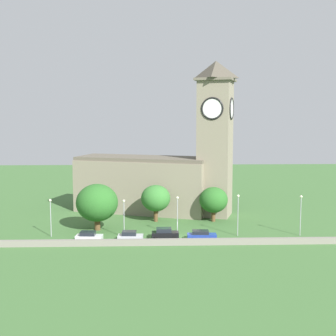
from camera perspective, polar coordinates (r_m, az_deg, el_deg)
name	(u,v)px	position (r m, az deg, el deg)	size (l,w,h in m)	color
ground_plane	(176,218)	(91.65, 1.02, -6.28)	(200.00, 200.00, 0.00)	#3D6633
church	(162,172)	(96.06, -0.74, -0.48)	(34.17, 19.08, 31.14)	gray
quay_barrier	(182,242)	(73.13, 1.81, -9.20)	(59.93, 0.70, 1.02)	gray
car_white	(89,237)	(75.89, -9.84, -8.43)	(4.41, 2.47, 1.72)	silver
car_silver	(130,236)	(75.12, -4.74, -8.50)	(4.18, 2.40, 1.75)	silver
car_black	(165,233)	(76.51, -0.40, -8.15)	(4.46, 2.25, 1.86)	black
car_blue	(201,235)	(76.03, 4.19, -8.35)	(4.84, 2.21, 1.63)	#233D9E
streetlamp_west_end	(51,211)	(79.61, -14.44, -5.26)	(0.44, 0.44, 6.44)	#9EA0A5
streetlamp_west_mid	(124,212)	(76.88, -5.52, -5.49)	(0.44, 0.44, 6.46)	#9EA0A5
streetlamp_central	(177,210)	(77.33, 1.18, -5.22)	(0.44, 0.44, 6.84)	#9EA0A5
streetlamp_east_mid	(238,208)	(78.48, 8.72, -5.01)	(0.44, 0.44, 7.10)	#9EA0A5
streetlamp_east_end	(301,209)	(80.85, 16.23, -4.91)	(0.44, 0.44, 6.97)	#9EA0A5
tree_riverside_east	(97,203)	(82.47, -8.84, -4.31)	(7.45, 7.45, 8.30)	brown
tree_by_tower	(214,200)	(88.58, 5.70, -3.99)	(5.49, 5.49, 6.70)	brown
tree_churchyard	(156,198)	(88.07, -1.55, -3.80)	(5.65, 5.65, 7.11)	brown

